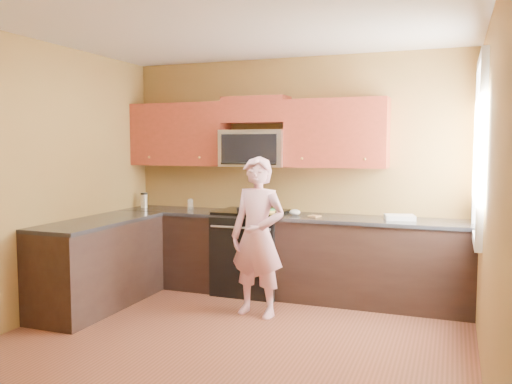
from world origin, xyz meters
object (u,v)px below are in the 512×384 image
at_px(microwave, 255,166).
at_px(woman, 258,237).
at_px(frying_pan, 249,213).
at_px(butter_tub, 269,215).
at_px(travel_mug, 144,208).
at_px(stove, 251,251).

xyz_separation_m(microwave, woman, (0.36, -0.88, -0.66)).
xyz_separation_m(frying_pan, butter_tub, (0.19, 0.13, -0.03)).
xyz_separation_m(microwave, frying_pan, (0.06, -0.35, -0.50)).
distance_m(frying_pan, travel_mug, 1.53).
xyz_separation_m(microwave, travel_mug, (-1.45, -0.08, -0.53)).
bearing_deg(stove, travel_mug, 178.15).
relative_size(stove, butter_tub, 6.88).
bearing_deg(microwave, woman, -67.69).
xyz_separation_m(butter_tub, travel_mug, (-1.70, 0.14, -0.00)).
relative_size(woman, travel_mug, 8.53).
relative_size(stove, microwave, 1.25).
distance_m(microwave, frying_pan, 0.61).
height_order(frying_pan, butter_tub, frying_pan).
bearing_deg(frying_pan, butter_tub, 28.67).
bearing_deg(frying_pan, microwave, 94.35).
height_order(woman, travel_mug, woman).
relative_size(frying_pan, travel_mug, 2.57).
xyz_separation_m(woman, butter_tub, (-0.11, 0.65, 0.13)).
distance_m(stove, frying_pan, 0.53).
relative_size(microwave, woman, 0.48).
bearing_deg(woman, stove, 124.01).
relative_size(stove, woman, 0.60).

